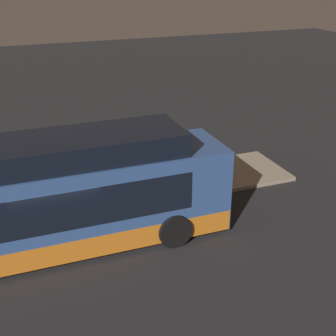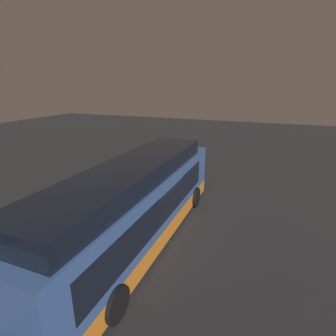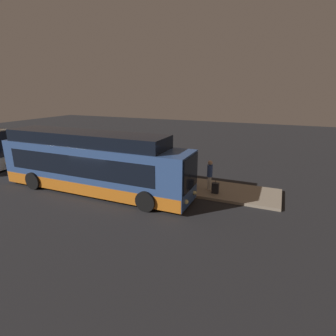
% 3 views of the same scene
% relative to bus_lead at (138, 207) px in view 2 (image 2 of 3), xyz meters
% --- Properties ---
extents(ground, '(80.00, 80.00, 0.00)m').
position_rel_bus_lead_xyz_m(ground, '(0.72, -0.17, -1.67)').
color(ground, '#232326').
extents(platform, '(20.00, 3.06, 0.16)m').
position_rel_bus_lead_xyz_m(platform, '(0.72, 2.97, -1.59)').
color(platform, gray).
rests_on(platform, ground).
extents(bus_lead, '(12.45, 2.71, 3.66)m').
position_rel_bus_lead_xyz_m(bus_lead, '(0.00, 0.00, 0.00)').
color(bus_lead, '#33518C').
rests_on(bus_lead, ground).
extents(passenger_boarding, '(0.66, 0.70, 1.85)m').
position_rel_bus_lead_xyz_m(passenger_boarding, '(1.42, 2.97, -0.52)').
color(passenger_boarding, '#4C476B').
rests_on(passenger_boarding, platform).
extents(passenger_waiting, '(0.45, 0.61, 1.75)m').
position_rel_bus_lead_xyz_m(passenger_waiting, '(5.37, 2.76, -0.58)').
color(passenger_waiting, '#2D2D33').
rests_on(passenger_waiting, platform).
extents(passenger_with_bags, '(0.46, 0.46, 1.84)m').
position_rel_bus_lead_xyz_m(passenger_with_bags, '(6.59, 2.67, -0.48)').
color(passenger_with_bags, silver).
rests_on(passenger_with_bags, platform).
extents(suitcase, '(0.40, 0.26, 0.88)m').
position_rel_bus_lead_xyz_m(suitcase, '(7.07, 2.25, -1.19)').
color(suitcase, black).
rests_on(suitcase, platform).
extents(sign_post, '(0.10, 0.63, 2.70)m').
position_rel_bus_lead_xyz_m(sign_post, '(-1.92, 2.11, 0.17)').
color(sign_post, '#4C4C51').
rests_on(sign_post, platform).
extents(trash_bin, '(0.44, 0.44, 0.65)m').
position_rel_bus_lead_xyz_m(trash_bin, '(-1.75, 3.30, -1.19)').
color(trash_bin, '#2D4C33').
rests_on(trash_bin, platform).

